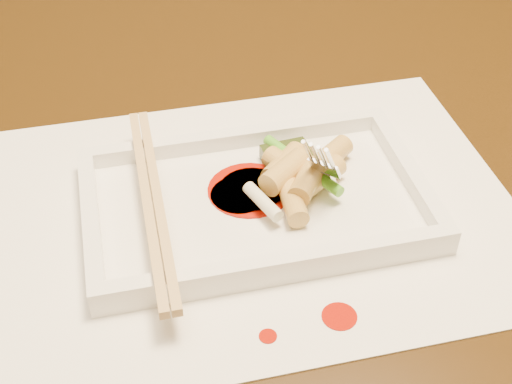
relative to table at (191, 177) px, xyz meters
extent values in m
cube|color=black|center=(0.00, 0.00, 0.08)|extent=(1.40, 0.90, 0.04)
cylinder|color=black|center=(0.62, 0.37, -0.29)|extent=(0.07, 0.07, 0.71)
cube|color=white|center=(0.03, -0.17, 0.10)|extent=(0.40, 0.30, 0.00)
cylinder|color=#A41304|center=(0.06, -0.29, 0.10)|extent=(0.02, 0.02, 0.00)
cylinder|color=#A41304|center=(0.01, -0.29, 0.10)|extent=(0.01, 0.01, 0.00)
cube|color=white|center=(0.03, -0.17, 0.11)|extent=(0.26, 0.16, 0.01)
cube|color=white|center=(0.03, -0.10, 0.12)|extent=(0.26, 0.01, 0.01)
cube|color=white|center=(0.03, -0.25, 0.12)|extent=(0.26, 0.01, 0.01)
cube|color=white|center=(-0.10, -0.17, 0.12)|extent=(0.01, 0.14, 0.01)
cube|color=white|center=(0.15, -0.17, 0.12)|extent=(0.01, 0.14, 0.01)
cube|color=black|center=(0.06, -0.13, 0.12)|extent=(0.04, 0.03, 0.01)
cylinder|color=#EAEACC|center=(0.03, -0.19, 0.12)|extent=(0.02, 0.04, 0.01)
cylinder|color=#3E9918|center=(0.07, -0.15, 0.12)|extent=(0.05, 0.08, 0.01)
cube|color=tan|center=(-0.05, -0.17, 0.13)|extent=(0.01, 0.22, 0.01)
cube|color=tan|center=(-0.05, -0.17, 0.13)|extent=(0.01, 0.22, 0.01)
cylinder|color=#A41304|center=(0.02, -0.16, 0.11)|extent=(0.05, 0.05, 0.00)
cylinder|color=#A41304|center=(0.03, -0.16, 0.11)|extent=(0.07, 0.07, 0.00)
cylinder|color=#A41304|center=(0.03, -0.16, 0.11)|extent=(0.05, 0.05, 0.00)
cylinder|color=tan|center=(0.08, -0.17, 0.12)|extent=(0.05, 0.04, 0.02)
cylinder|color=tan|center=(0.09, -0.15, 0.12)|extent=(0.05, 0.04, 0.02)
cylinder|color=tan|center=(0.05, -0.16, 0.13)|extent=(0.05, 0.04, 0.02)
cylinder|color=tan|center=(0.06, -0.15, 0.12)|extent=(0.04, 0.04, 0.02)
cylinder|color=tan|center=(0.06, -0.15, 0.12)|extent=(0.04, 0.05, 0.02)
cylinder|color=tan|center=(0.07, -0.18, 0.13)|extent=(0.04, 0.04, 0.02)
cylinder|color=tan|center=(0.05, -0.19, 0.12)|extent=(0.02, 0.05, 0.02)
cylinder|color=tan|center=(0.08, -0.17, 0.12)|extent=(0.04, 0.04, 0.02)
camera|label=1|loc=(-0.06, -0.57, 0.48)|focal=50.00mm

